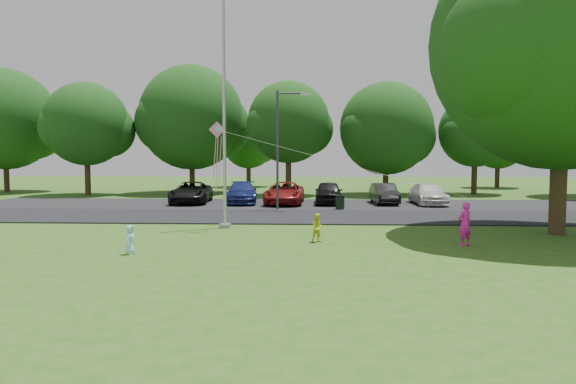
{
  "coord_description": "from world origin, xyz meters",
  "views": [
    {
      "loc": [
        0.11,
        -16.43,
        3.03
      ],
      "look_at": [
        -0.79,
        4.0,
        1.6
      ],
      "focal_mm": 32.0,
      "sensor_mm": 36.0,
      "label": 1
    }
  ],
  "objects_px": {
    "child_yellow": "(318,228)",
    "trash_can": "(340,203)",
    "street_lamp": "(282,139)",
    "flagpole": "(224,129)",
    "woman": "(465,224)",
    "child_blue": "(130,240)",
    "big_tree": "(562,46)",
    "kite": "(223,141)"
  },
  "relations": [
    {
      "from": "child_blue",
      "to": "flagpole",
      "type": "bearing_deg",
      "value": -15.29
    },
    {
      "from": "big_tree",
      "to": "child_blue",
      "type": "bearing_deg",
      "value": -162.85
    },
    {
      "from": "child_yellow",
      "to": "trash_can",
      "type": "bearing_deg",
      "value": 65.56
    },
    {
      "from": "street_lamp",
      "to": "child_yellow",
      "type": "distance_m",
      "value": 11.25
    },
    {
      "from": "woman",
      "to": "kite",
      "type": "xyz_separation_m",
      "value": [
        -8.7,
        3.05,
        2.89
      ]
    },
    {
      "from": "child_yellow",
      "to": "big_tree",
      "type": "bearing_deg",
      "value": -3.93
    },
    {
      "from": "street_lamp",
      "to": "woman",
      "type": "xyz_separation_m",
      "value": [
        6.77,
        -11.1,
        -3.25
      ]
    },
    {
      "from": "trash_can",
      "to": "child_blue",
      "type": "relative_size",
      "value": 0.92
    },
    {
      "from": "trash_can",
      "to": "child_blue",
      "type": "distance_m",
      "value": 15.17
    },
    {
      "from": "woman",
      "to": "child_yellow",
      "type": "xyz_separation_m",
      "value": [
        -4.92,
        0.56,
        -0.23
      ]
    },
    {
      "from": "street_lamp",
      "to": "trash_can",
      "type": "xyz_separation_m",
      "value": [
        3.24,
        0.31,
        -3.57
      ]
    },
    {
      "from": "flagpole",
      "to": "big_tree",
      "type": "xyz_separation_m",
      "value": [
        13.08,
        -1.33,
        3.0
      ]
    },
    {
      "from": "trash_can",
      "to": "child_blue",
      "type": "height_order",
      "value": "child_blue"
    },
    {
      "from": "woman",
      "to": "child_blue",
      "type": "distance_m",
      "value": 10.94
    },
    {
      "from": "child_yellow",
      "to": "child_blue",
      "type": "bearing_deg",
      "value": -174.08
    },
    {
      "from": "trash_can",
      "to": "child_blue",
      "type": "bearing_deg",
      "value": -118.51
    },
    {
      "from": "woman",
      "to": "kite",
      "type": "height_order",
      "value": "kite"
    },
    {
      "from": "street_lamp",
      "to": "big_tree",
      "type": "relative_size",
      "value": 0.54
    },
    {
      "from": "street_lamp",
      "to": "trash_can",
      "type": "bearing_deg",
      "value": 9.96
    },
    {
      "from": "big_tree",
      "to": "kite",
      "type": "height_order",
      "value": "big_tree"
    },
    {
      "from": "flagpole",
      "to": "street_lamp",
      "type": "height_order",
      "value": "flagpole"
    },
    {
      "from": "big_tree",
      "to": "child_blue",
      "type": "relative_size",
      "value": 13.62
    },
    {
      "from": "street_lamp",
      "to": "trash_can",
      "type": "height_order",
      "value": "street_lamp"
    },
    {
      "from": "flagpole",
      "to": "woman",
      "type": "distance_m",
      "value": 10.28
    },
    {
      "from": "child_blue",
      "to": "woman",
      "type": "bearing_deg",
      "value": -76.96
    },
    {
      "from": "flagpole",
      "to": "trash_can",
      "type": "relative_size",
      "value": 11.98
    },
    {
      "from": "trash_can",
      "to": "woman",
      "type": "bearing_deg",
      "value": -72.8
    },
    {
      "from": "flagpole",
      "to": "kite",
      "type": "height_order",
      "value": "flagpole"
    },
    {
      "from": "big_tree",
      "to": "woman",
      "type": "height_order",
      "value": "big_tree"
    },
    {
      "from": "big_tree",
      "to": "child_blue",
      "type": "height_order",
      "value": "big_tree"
    },
    {
      "from": "trash_can",
      "to": "child_blue",
      "type": "xyz_separation_m",
      "value": [
        -7.24,
        -13.33,
        0.03
      ]
    },
    {
      "from": "big_tree",
      "to": "child_blue",
      "type": "xyz_separation_m",
      "value": [
        -15.05,
        -4.64,
        -6.71
      ]
    },
    {
      "from": "trash_can",
      "to": "woman",
      "type": "xyz_separation_m",
      "value": [
        3.53,
        -11.41,
        0.32
      ]
    },
    {
      "from": "child_yellow",
      "to": "kite",
      "type": "distance_m",
      "value": 5.49
    },
    {
      "from": "street_lamp",
      "to": "big_tree",
      "type": "xyz_separation_m",
      "value": [
        11.05,
        -8.38,
        3.17
      ]
    },
    {
      "from": "street_lamp",
      "to": "trash_can",
      "type": "relative_size",
      "value": 7.96
    },
    {
      "from": "street_lamp",
      "to": "big_tree",
      "type": "bearing_deg",
      "value": -32.68
    },
    {
      "from": "flagpole",
      "to": "big_tree",
      "type": "distance_m",
      "value": 13.49
    },
    {
      "from": "street_lamp",
      "to": "big_tree",
      "type": "height_order",
      "value": "big_tree"
    },
    {
      "from": "child_yellow",
      "to": "kite",
      "type": "bearing_deg",
      "value": 129.48
    },
    {
      "from": "woman",
      "to": "child_yellow",
      "type": "height_order",
      "value": "woman"
    },
    {
      "from": "kite",
      "to": "trash_can",
      "type": "bearing_deg",
      "value": 45.48
    }
  ]
}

